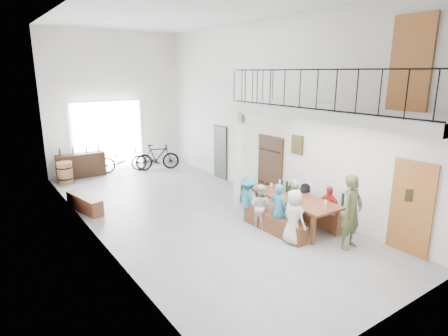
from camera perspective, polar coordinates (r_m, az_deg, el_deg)
floor at (r=10.93m, az=-4.93°, el=-6.70°), size 12.00×12.00×0.00m
room_walls at (r=10.20m, az=-5.37°, el=12.27°), size 12.00×12.00×12.00m
gateway_portal at (r=15.72m, az=-17.26°, el=4.53°), size 2.80×0.08×2.80m
right_wall_decor at (r=10.65m, az=12.76°, el=2.23°), size 0.07×8.28×5.07m
balcony at (r=9.11m, az=15.93°, el=7.79°), size 1.52×5.62×4.00m
tasting_table at (r=9.87m, az=10.81°, el=-4.89°), size 1.06×2.46×0.79m
bench_inner at (r=9.59m, az=7.65°, el=-8.43°), size 0.36×1.97×0.45m
bench_wall at (r=10.38m, az=12.86°, el=-6.75°), size 0.35×2.10×0.48m
tableware at (r=10.08m, az=9.32°, el=-3.10°), size 0.64×1.99×0.35m
side_bench at (r=11.65m, az=-20.47°, el=-5.06°), size 0.67×1.64×0.45m
oak_barrel at (r=14.65m, az=-23.08°, el=-0.68°), size 0.54×0.54×0.80m
serving_counter at (r=15.32m, az=-20.92°, el=0.38°), size 1.76×0.54×0.92m
counter_bottles at (r=15.20m, az=-21.13°, el=2.59°), size 1.50×0.13×0.28m
guest_left_a at (r=8.92m, az=10.59°, el=-7.35°), size 0.42×0.64×1.31m
guest_left_b at (r=9.34m, az=8.32°, el=-6.24°), size 0.41×0.53×1.31m
guest_left_c at (r=9.73m, az=5.56°, el=-5.77°), size 0.57×0.66×1.16m
guest_left_d at (r=10.07m, az=3.72°, el=-4.78°), size 0.47×0.81×1.24m
guest_right_a at (r=10.02m, az=15.59°, el=-5.76°), size 0.34×0.68×1.12m
guest_right_b at (r=10.39m, az=12.15°, el=-5.05°), size 0.44×1.00×1.04m
guest_right_c at (r=10.80m, az=10.66°, el=-4.27°), size 0.47×0.58×1.02m
host_standing at (r=8.97m, az=18.86°, el=-6.36°), size 0.67×0.48×1.73m
potted_plant at (r=12.85m, az=2.52°, el=-2.35°), size 0.40×0.35×0.44m
bicycle_near at (r=15.56m, az=-15.14°, el=1.20°), size 1.99×1.04×1.00m
bicycle_far at (r=15.60m, az=-10.12°, el=1.65°), size 1.85×1.05×1.07m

